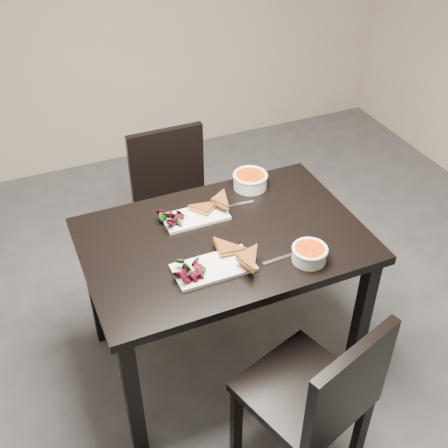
% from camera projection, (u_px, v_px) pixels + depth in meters
% --- Properties ---
extents(ground, '(5.00, 5.00, 0.00)m').
position_uv_depth(ground, '(202.00, 441.00, 2.48)').
color(ground, '#47474C').
rests_on(ground, ground).
extents(room_shell, '(5.02, 5.02, 2.81)m').
position_uv_depth(room_shell, '(184.00, 19.00, 1.36)').
color(room_shell, beige).
rests_on(room_shell, ground).
extents(table, '(1.20, 0.80, 0.75)m').
position_uv_depth(table, '(224.00, 254.00, 2.48)').
color(table, black).
rests_on(table, ground).
extents(chair_near, '(0.53, 0.53, 0.85)m').
position_uv_depth(chair_near, '(320.00, 396.00, 2.10)').
color(chair_near, black).
rests_on(chair_near, ground).
extents(chair_far, '(0.42, 0.42, 0.85)m').
position_uv_depth(chair_far, '(175.00, 198.00, 3.11)').
color(chair_far, black).
rests_on(chair_far, ground).
extents(plate_near, '(0.32, 0.16, 0.02)m').
position_uv_depth(plate_near, '(213.00, 268.00, 2.25)').
color(plate_near, white).
rests_on(plate_near, table).
extents(sandwich_near, '(0.17, 0.14, 0.05)m').
position_uv_depth(sandwich_near, '(227.00, 255.00, 2.26)').
color(sandwich_near, '#984D1F').
rests_on(sandwich_near, plate_near).
extents(salad_near, '(0.10, 0.09, 0.04)m').
position_uv_depth(salad_near, '(190.00, 269.00, 2.20)').
color(salad_near, black).
rests_on(salad_near, plate_near).
extents(soup_bowl_near, '(0.15, 0.15, 0.07)m').
position_uv_depth(soup_bowl_near, '(310.00, 253.00, 2.28)').
color(soup_bowl_near, white).
rests_on(soup_bowl_near, table).
extents(cutlery_near, '(0.18, 0.02, 0.00)m').
position_uv_depth(cutlery_near, '(282.00, 258.00, 2.31)').
color(cutlery_near, silver).
rests_on(cutlery_near, table).
extents(plate_far, '(0.29, 0.14, 0.01)m').
position_uv_depth(plate_far, '(195.00, 217.00, 2.52)').
color(plate_far, white).
rests_on(plate_far, table).
extents(sandwich_far, '(0.18, 0.17, 0.05)m').
position_uv_depth(sandwich_far, '(210.00, 210.00, 2.51)').
color(sandwich_far, '#984D1F').
rests_on(sandwich_far, plate_far).
extents(salad_far, '(0.09, 0.08, 0.04)m').
position_uv_depth(salad_far, '(174.00, 217.00, 2.47)').
color(salad_far, black).
rests_on(salad_far, plate_far).
extents(soup_bowl_far, '(0.17, 0.17, 0.07)m').
position_uv_depth(soup_bowl_far, '(250.00, 180.00, 2.69)').
color(soup_bowl_far, white).
rests_on(soup_bowl_far, table).
extents(cutlery_far, '(0.18, 0.03, 0.00)m').
position_uv_depth(cutlery_far, '(235.00, 205.00, 2.60)').
color(cutlery_far, silver).
rests_on(cutlery_far, table).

